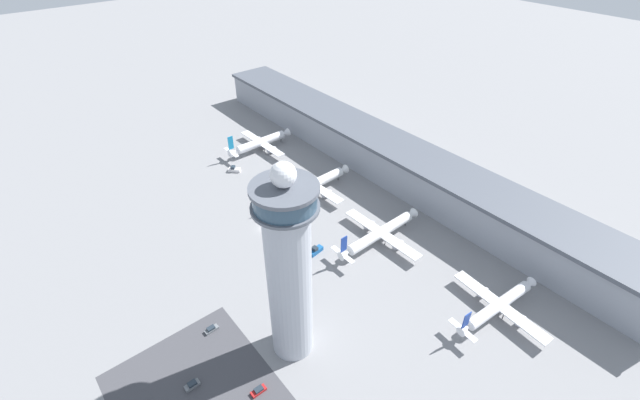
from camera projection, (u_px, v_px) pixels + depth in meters
name	position (u px, v px, depth m)	size (l,w,h in m)	color
ground_plane	(262.00, 229.00, 172.92)	(1000.00, 1000.00, 0.00)	gray
terminal_building	(385.00, 155.00, 203.43)	(243.36, 25.00, 17.87)	#9399A3
control_tower	(289.00, 270.00, 110.58)	(16.34, 16.34, 63.47)	#ADB2BC
airplane_gate_alpha	(261.00, 142.00, 223.80)	(34.62, 36.83, 13.37)	white
airplane_gate_bravo	(313.00, 185.00, 191.36)	(34.54, 42.41, 13.05)	white
airplane_gate_charlie	(380.00, 233.00, 164.32)	(36.73, 40.65, 12.70)	white
airplane_gate_delta	(499.00, 305.00, 135.58)	(34.29, 36.24, 11.71)	white
service_truck_catering	(307.00, 182.00, 199.04)	(5.82, 7.59, 2.88)	black
service_truck_fuel	(234.00, 170.00, 208.12)	(6.01, 5.82, 2.80)	black
service_truck_baggage	(316.00, 250.00, 160.94)	(3.12, 6.19, 3.01)	black
car_green_van	(192.00, 385.00, 117.47)	(1.96, 4.24, 1.57)	black
car_maroon_suv	(259.00, 391.00, 116.12)	(1.87, 4.33, 1.54)	black
car_red_hatchback	(211.00, 329.00, 132.43)	(1.89, 4.41, 1.56)	black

